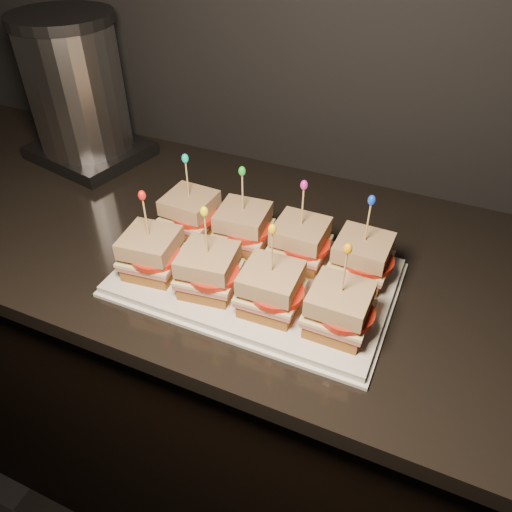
% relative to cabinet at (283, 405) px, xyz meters
% --- Properties ---
extents(cabinet, '(2.11, 0.59, 0.87)m').
position_rel_cabinet_xyz_m(cabinet, '(0.00, 0.00, 0.00)').
color(cabinet, black).
rests_on(cabinet, ground).
extents(granite_slab, '(2.15, 0.63, 0.03)m').
position_rel_cabinet_xyz_m(granite_slab, '(0.00, 0.00, 0.45)').
color(granite_slab, black).
rests_on(granite_slab, cabinet).
extents(platter, '(0.45, 0.28, 0.02)m').
position_rel_cabinet_xyz_m(platter, '(-0.03, -0.09, 0.48)').
color(platter, white).
rests_on(platter, granite_slab).
extents(platter_rim, '(0.46, 0.29, 0.01)m').
position_rel_cabinet_xyz_m(platter_rim, '(-0.03, -0.09, 0.47)').
color(platter_rim, white).
rests_on(platter_rim, granite_slab).
extents(sandwich_0_bread_bot, '(0.09, 0.09, 0.02)m').
position_rel_cabinet_xyz_m(sandwich_0_bread_bot, '(-0.19, -0.03, 0.50)').
color(sandwich_0_bread_bot, brown).
rests_on(sandwich_0_bread_bot, platter).
extents(sandwich_0_ham, '(0.09, 0.09, 0.01)m').
position_rel_cabinet_xyz_m(sandwich_0_ham, '(-0.19, -0.03, 0.51)').
color(sandwich_0_ham, '#B65955').
rests_on(sandwich_0_ham, sandwich_0_bread_bot).
extents(sandwich_0_cheese, '(0.10, 0.09, 0.01)m').
position_rel_cabinet_xyz_m(sandwich_0_cheese, '(-0.19, -0.03, 0.52)').
color(sandwich_0_cheese, beige).
rests_on(sandwich_0_cheese, sandwich_0_ham).
extents(sandwich_0_tomato, '(0.08, 0.08, 0.01)m').
position_rel_cabinet_xyz_m(sandwich_0_tomato, '(-0.18, -0.03, 0.53)').
color(sandwich_0_tomato, red).
rests_on(sandwich_0_tomato, sandwich_0_cheese).
extents(sandwich_0_bread_top, '(0.09, 0.09, 0.03)m').
position_rel_cabinet_xyz_m(sandwich_0_bread_top, '(-0.19, -0.03, 0.54)').
color(sandwich_0_bread_top, '#642F12').
rests_on(sandwich_0_bread_top, sandwich_0_tomato).
extents(sandwich_0_pick, '(0.00, 0.00, 0.09)m').
position_rel_cabinet_xyz_m(sandwich_0_pick, '(-0.19, -0.03, 0.59)').
color(sandwich_0_pick, tan).
rests_on(sandwich_0_pick, sandwich_0_bread_top).
extents(sandwich_0_frill, '(0.01, 0.01, 0.02)m').
position_rel_cabinet_xyz_m(sandwich_0_frill, '(-0.19, -0.03, 0.63)').
color(sandwich_0_frill, '#0CC5B3').
rests_on(sandwich_0_frill, sandwich_0_pick).
extents(sandwich_1_bread_bot, '(0.09, 0.09, 0.02)m').
position_rel_cabinet_xyz_m(sandwich_1_bread_bot, '(-0.08, -0.03, 0.50)').
color(sandwich_1_bread_bot, brown).
rests_on(sandwich_1_bread_bot, platter).
extents(sandwich_1_ham, '(0.10, 0.09, 0.01)m').
position_rel_cabinet_xyz_m(sandwich_1_ham, '(-0.08, -0.03, 0.51)').
color(sandwich_1_ham, '#B65955').
rests_on(sandwich_1_ham, sandwich_1_bread_bot).
extents(sandwich_1_cheese, '(0.10, 0.10, 0.01)m').
position_rel_cabinet_xyz_m(sandwich_1_cheese, '(-0.08, -0.03, 0.52)').
color(sandwich_1_cheese, beige).
rests_on(sandwich_1_cheese, sandwich_1_ham).
extents(sandwich_1_tomato, '(0.08, 0.08, 0.01)m').
position_rel_cabinet_xyz_m(sandwich_1_tomato, '(-0.07, -0.03, 0.53)').
color(sandwich_1_tomato, red).
rests_on(sandwich_1_tomato, sandwich_1_cheese).
extents(sandwich_1_bread_top, '(0.09, 0.09, 0.03)m').
position_rel_cabinet_xyz_m(sandwich_1_bread_top, '(-0.08, -0.03, 0.54)').
color(sandwich_1_bread_top, '#642F12').
rests_on(sandwich_1_bread_top, sandwich_1_tomato).
extents(sandwich_1_pick, '(0.00, 0.00, 0.09)m').
position_rel_cabinet_xyz_m(sandwich_1_pick, '(-0.08, -0.03, 0.59)').
color(sandwich_1_pick, tan).
rests_on(sandwich_1_pick, sandwich_1_bread_top).
extents(sandwich_1_frill, '(0.01, 0.01, 0.02)m').
position_rel_cabinet_xyz_m(sandwich_1_frill, '(-0.08, -0.03, 0.63)').
color(sandwich_1_frill, green).
rests_on(sandwich_1_frill, sandwich_1_pick).
extents(sandwich_2_bread_bot, '(0.08, 0.08, 0.02)m').
position_rel_cabinet_xyz_m(sandwich_2_bread_bot, '(0.02, -0.03, 0.50)').
color(sandwich_2_bread_bot, brown).
rests_on(sandwich_2_bread_bot, platter).
extents(sandwich_2_ham, '(0.09, 0.09, 0.01)m').
position_rel_cabinet_xyz_m(sandwich_2_ham, '(0.02, -0.03, 0.51)').
color(sandwich_2_ham, '#B65955').
rests_on(sandwich_2_ham, sandwich_2_bread_bot).
extents(sandwich_2_cheese, '(0.09, 0.09, 0.01)m').
position_rel_cabinet_xyz_m(sandwich_2_cheese, '(0.02, -0.03, 0.52)').
color(sandwich_2_cheese, beige).
rests_on(sandwich_2_cheese, sandwich_2_ham).
extents(sandwich_2_tomato, '(0.08, 0.08, 0.01)m').
position_rel_cabinet_xyz_m(sandwich_2_tomato, '(0.04, -0.03, 0.53)').
color(sandwich_2_tomato, red).
rests_on(sandwich_2_tomato, sandwich_2_cheese).
extents(sandwich_2_bread_top, '(0.08, 0.08, 0.03)m').
position_rel_cabinet_xyz_m(sandwich_2_bread_top, '(0.02, -0.03, 0.54)').
color(sandwich_2_bread_top, '#642F12').
rests_on(sandwich_2_bread_top, sandwich_2_tomato).
extents(sandwich_2_pick, '(0.00, 0.00, 0.09)m').
position_rel_cabinet_xyz_m(sandwich_2_pick, '(0.02, -0.03, 0.59)').
color(sandwich_2_pick, tan).
rests_on(sandwich_2_pick, sandwich_2_bread_top).
extents(sandwich_2_frill, '(0.01, 0.01, 0.02)m').
position_rel_cabinet_xyz_m(sandwich_2_frill, '(0.02, -0.03, 0.63)').
color(sandwich_2_frill, '#C12195').
rests_on(sandwich_2_frill, sandwich_2_pick).
extents(sandwich_3_bread_bot, '(0.08, 0.08, 0.02)m').
position_rel_cabinet_xyz_m(sandwich_3_bread_bot, '(0.13, -0.03, 0.50)').
color(sandwich_3_bread_bot, brown).
rests_on(sandwich_3_bread_bot, platter).
extents(sandwich_3_ham, '(0.09, 0.09, 0.01)m').
position_rel_cabinet_xyz_m(sandwich_3_ham, '(0.13, -0.03, 0.51)').
color(sandwich_3_ham, '#B65955').
rests_on(sandwich_3_ham, sandwich_3_bread_bot).
extents(sandwich_3_cheese, '(0.09, 0.09, 0.01)m').
position_rel_cabinet_xyz_m(sandwich_3_cheese, '(0.13, -0.03, 0.52)').
color(sandwich_3_cheese, beige).
rests_on(sandwich_3_cheese, sandwich_3_ham).
extents(sandwich_3_tomato, '(0.08, 0.08, 0.01)m').
position_rel_cabinet_xyz_m(sandwich_3_tomato, '(0.14, -0.03, 0.53)').
color(sandwich_3_tomato, red).
rests_on(sandwich_3_tomato, sandwich_3_cheese).
extents(sandwich_3_bread_top, '(0.09, 0.09, 0.03)m').
position_rel_cabinet_xyz_m(sandwich_3_bread_top, '(0.13, -0.03, 0.54)').
color(sandwich_3_bread_top, '#642F12').
rests_on(sandwich_3_bread_top, sandwich_3_tomato).
extents(sandwich_3_pick, '(0.00, 0.00, 0.09)m').
position_rel_cabinet_xyz_m(sandwich_3_pick, '(0.13, -0.03, 0.59)').
color(sandwich_3_pick, tan).
rests_on(sandwich_3_pick, sandwich_3_bread_top).
extents(sandwich_3_frill, '(0.01, 0.01, 0.02)m').
position_rel_cabinet_xyz_m(sandwich_3_frill, '(0.13, -0.03, 0.63)').
color(sandwich_3_frill, blue).
rests_on(sandwich_3_frill, sandwich_3_pick).
extents(sandwich_4_bread_bot, '(0.09, 0.09, 0.02)m').
position_rel_cabinet_xyz_m(sandwich_4_bread_bot, '(-0.19, -0.16, 0.50)').
color(sandwich_4_bread_bot, brown).
rests_on(sandwich_4_bread_bot, platter).
extents(sandwich_4_ham, '(0.10, 0.10, 0.01)m').
position_rel_cabinet_xyz_m(sandwich_4_ham, '(-0.19, -0.16, 0.51)').
color(sandwich_4_ham, '#B65955').
rests_on(sandwich_4_ham, sandwich_4_bread_bot).
extents(sandwich_4_cheese, '(0.10, 0.10, 0.01)m').
position_rel_cabinet_xyz_m(sandwich_4_cheese, '(-0.19, -0.16, 0.52)').
color(sandwich_4_cheese, beige).
rests_on(sandwich_4_cheese, sandwich_4_ham).
extents(sandwich_4_tomato, '(0.08, 0.08, 0.01)m').
position_rel_cabinet_xyz_m(sandwich_4_tomato, '(-0.18, -0.16, 0.53)').
color(sandwich_4_tomato, red).
rests_on(sandwich_4_tomato, sandwich_4_cheese).
extents(sandwich_4_bread_top, '(0.09, 0.09, 0.03)m').
position_rel_cabinet_xyz_m(sandwich_4_bread_top, '(-0.19, -0.16, 0.54)').
color(sandwich_4_bread_top, '#642F12').
rests_on(sandwich_4_bread_top, sandwich_4_tomato).
extents(sandwich_4_pick, '(0.00, 0.00, 0.09)m').
position_rel_cabinet_xyz_m(sandwich_4_pick, '(-0.19, -0.16, 0.59)').
color(sandwich_4_pick, tan).
rests_on(sandwich_4_pick, sandwich_4_bread_top).
extents(sandwich_4_frill, '(0.01, 0.01, 0.02)m').
position_rel_cabinet_xyz_m(sandwich_4_frill, '(-0.19, -0.16, 0.63)').
color(sandwich_4_frill, red).
rests_on(sandwich_4_frill, sandwich_4_pick).
extents(sandwich_5_bread_bot, '(0.09, 0.09, 0.02)m').
position_rel_cabinet_xyz_m(sandwich_5_bread_bot, '(-0.08, -0.16, 0.50)').
color(sandwich_5_bread_bot, brown).
rests_on(sandwich_5_bread_bot, platter).
extents(sandwich_5_ham, '(0.10, 0.10, 0.01)m').
position_rel_cabinet_xyz_m(sandwich_5_ham, '(-0.08, -0.16, 0.51)').
color(sandwich_5_ham, '#B65955').
rests_on(sandwich_5_ham, sandwich_5_bread_bot).
extents(sandwich_5_cheese, '(0.10, 0.10, 0.01)m').
position_rel_cabinet_xyz_m(sandwich_5_cheese, '(-0.08, -0.16, 0.52)').
color(sandwich_5_cheese, beige).
rests_on(sandwich_5_cheese, sandwich_5_ham).
extents(sandwich_5_tomato, '(0.08, 0.08, 0.01)m').
position_rel_cabinet_xyz_m(sandwich_5_tomato, '(-0.07, -0.16, 0.53)').
color(sandwich_5_tomato, red).
rests_on(sandwich_5_tomato, sandwich_5_cheese).
extents(sandwich_5_bread_top, '(0.09, 0.09, 0.03)m').
position_rel_cabinet_xyz_m(sandwich_5_bread_top, '(-0.08, -0.16, 0.54)').
color(sandwich_5_bread_top, '#642F12').
rests_on(sandwich_5_bread_top, sandwich_5_tomato).
extents(sandwich_5_pick, '(0.00, 0.00, 0.09)m').
position_rel_cabinet_xyz_m(sandwich_5_pick, '(-0.08, -0.16, 0.59)').
color(sandwich_5_pick, tan).
rests_on(sandwich_5_pick, sandwich_5_bread_top).
extents(sandwich_5_frill, '(0.01, 0.01, 0.02)m').
position_rel_cabinet_xyz_m(sandwich_5_frill, '(-0.08, -0.16, 0.63)').
color(sandwich_5_frill, '#FCF20E').
rests_on(sandwich_5_frill, sandwich_5_pick).
extents(sandwich_6_bread_bot, '(0.09, 0.09, 0.02)m').
position_rel_cabinet_xyz_m(sandwich_6_bread_bot, '(0.02, -0.16, 0.50)').
color(sandwich_6_bread_bot, brown).
rests_on(sandwich_6_bread_bot, platter).
extents(sandwich_6_ham, '(0.09, 0.09, 0.01)m').
position_rel_cabinet_xyz_m(sandwich_6_ham, '(0.02, -0.16, 0.51)').
color(sandwich_6_ham, '#B65955').
rests_on(sandwich_6_ham, sandwich_6_bread_bot).
extents(sandwich_6_cheese, '(0.10, 0.09, 0.01)m').
position_rel_cabinet_xyz_m(sandwich_6_cheese, '(0.02, -0.16, 0.52)').
color(sandwich_6_cheese, beige).
rests_on(sandwich_6_cheese, sandwich_6_ham).
extents(sandwich_6_tomato, '(0.08, 0.08, 0.01)m').
position_rel_cabinet_xyz_m(sandwich_6_tomato, '(0.04, -0.16, 0.53)').
color(sandwich_6_tomato, red).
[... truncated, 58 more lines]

